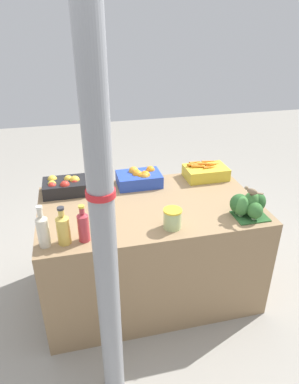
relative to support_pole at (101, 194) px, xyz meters
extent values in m
plane|color=gray|center=(0.40, 0.80, -1.35)|extent=(10.00, 10.00, 0.00)
cube|color=#937551|center=(0.40, 0.80, -0.95)|extent=(1.58, 0.93, 0.80)
cylinder|color=gray|center=(0.00, 0.00, 0.00)|extent=(0.12, 0.12, 2.70)
cylinder|color=red|center=(0.00, 0.00, 0.00)|extent=(0.13, 0.13, 0.03)
cube|color=black|center=(-0.17, 1.12, -0.50)|extent=(0.35, 0.23, 0.10)
sphere|color=gold|center=(-0.27, 1.10, -0.46)|extent=(0.06, 0.06, 0.06)
sphere|color=gold|center=(-0.15, 1.16, -0.46)|extent=(0.07, 0.07, 0.07)
sphere|color=gold|center=(-0.27, 1.19, -0.46)|extent=(0.08, 0.08, 0.08)
sphere|color=red|center=(-0.18, 1.05, -0.45)|extent=(0.07, 0.07, 0.07)
sphere|color=red|center=(-0.27, 1.07, -0.46)|extent=(0.06, 0.06, 0.06)
sphere|color=red|center=(-0.11, 1.11, -0.46)|extent=(0.06, 0.06, 0.06)
sphere|color=gold|center=(-0.11, 1.12, -0.45)|extent=(0.08, 0.08, 0.08)
cube|color=#2847B7|center=(0.40, 1.12, -0.50)|extent=(0.35, 0.23, 0.10)
sphere|color=orange|center=(0.36, 1.18, -0.45)|extent=(0.08, 0.08, 0.08)
sphere|color=orange|center=(0.44, 1.08, -0.45)|extent=(0.08, 0.08, 0.08)
sphere|color=orange|center=(0.38, 1.12, -0.45)|extent=(0.08, 0.08, 0.08)
sphere|color=orange|center=(0.44, 1.10, -0.45)|extent=(0.07, 0.07, 0.07)
sphere|color=orange|center=(0.42, 1.09, -0.46)|extent=(0.07, 0.07, 0.07)
sphere|color=orange|center=(0.41, 1.09, -0.46)|extent=(0.08, 0.08, 0.08)
sphere|color=orange|center=(0.43, 1.07, -0.45)|extent=(0.07, 0.07, 0.07)
sphere|color=orange|center=(0.50, 1.17, -0.45)|extent=(0.07, 0.07, 0.07)
cube|color=gold|center=(0.96, 1.12, -0.50)|extent=(0.35, 0.23, 0.10)
cone|color=orange|center=(0.90, 1.14, -0.43)|extent=(0.16, 0.06, 0.02)
cone|color=orange|center=(0.98, 1.13, -0.42)|extent=(0.15, 0.06, 0.03)
cone|color=orange|center=(1.03, 1.19, -0.43)|extent=(0.16, 0.04, 0.02)
cone|color=orange|center=(0.88, 1.18, -0.44)|extent=(0.14, 0.06, 0.03)
cone|color=orange|center=(0.91, 1.15, -0.43)|extent=(0.17, 0.06, 0.02)
cone|color=orange|center=(0.90, 1.20, -0.43)|extent=(0.12, 0.05, 0.03)
cone|color=orange|center=(0.99, 1.09, -0.44)|extent=(0.13, 0.03, 0.02)
cone|color=orange|center=(1.03, 1.14, -0.44)|extent=(0.15, 0.05, 0.03)
cone|color=orange|center=(0.94, 1.14, -0.43)|extent=(0.16, 0.04, 0.02)
cone|color=orange|center=(0.91, 1.12, -0.44)|extent=(0.15, 0.08, 0.03)
cube|color=#2D602D|center=(1.03, 0.47, -0.54)|extent=(0.22, 0.18, 0.01)
ellipsoid|color=#427F3D|center=(0.96, 0.49, -0.46)|extent=(0.11, 0.11, 0.14)
cylinder|color=#B2C693|center=(0.96, 0.49, -0.52)|extent=(0.03, 0.03, 0.02)
ellipsoid|color=#2D602D|center=(0.96, 0.51, -0.46)|extent=(0.13, 0.13, 0.14)
cylinder|color=#B2C693|center=(0.96, 0.51, -0.52)|extent=(0.03, 0.03, 0.02)
ellipsoid|color=#427F3D|center=(1.04, 0.50, -0.45)|extent=(0.12, 0.12, 0.17)
cylinder|color=#B2C693|center=(1.04, 0.50, -0.52)|extent=(0.03, 0.03, 0.02)
ellipsoid|color=#387033|center=(1.03, 0.43, -0.47)|extent=(0.10, 0.10, 0.11)
cylinder|color=#B2C693|center=(1.03, 0.43, -0.52)|extent=(0.03, 0.03, 0.02)
ellipsoid|color=#2D602D|center=(1.08, 0.49, -0.45)|extent=(0.11, 0.11, 0.13)
cylinder|color=#B2C693|center=(1.08, 0.49, -0.52)|extent=(0.03, 0.03, 0.02)
cylinder|color=beige|center=(-0.31, 0.46, -0.45)|extent=(0.07, 0.07, 0.18)
cone|color=beige|center=(-0.31, 0.46, -0.35)|extent=(0.07, 0.07, 0.02)
cylinder|color=beige|center=(-0.31, 0.46, -0.31)|extent=(0.03, 0.03, 0.05)
cylinder|color=silver|center=(-0.31, 0.46, -0.28)|extent=(0.04, 0.04, 0.01)
cylinder|color=gold|center=(-0.20, 0.46, -0.46)|extent=(0.08, 0.08, 0.17)
cone|color=gold|center=(-0.20, 0.46, -0.36)|extent=(0.08, 0.08, 0.02)
cylinder|color=gold|center=(-0.20, 0.46, -0.33)|extent=(0.04, 0.04, 0.04)
cylinder|color=#2D2D33|center=(-0.20, 0.46, -0.31)|extent=(0.04, 0.04, 0.01)
cylinder|color=#B2333D|center=(-0.08, 0.46, -0.46)|extent=(0.07, 0.07, 0.17)
cone|color=#B2333D|center=(-0.08, 0.46, -0.36)|extent=(0.07, 0.07, 0.02)
cylinder|color=#B2333D|center=(-0.08, 0.46, -0.33)|extent=(0.03, 0.03, 0.04)
cylinder|color=gold|center=(-0.08, 0.46, -0.31)|extent=(0.04, 0.04, 0.01)
cylinder|color=#B2C684|center=(0.48, 0.47, -0.48)|extent=(0.12, 0.12, 0.12)
cylinder|color=gold|center=(0.48, 0.47, -0.42)|extent=(0.12, 0.12, 0.01)
cube|color=#4C3D2D|center=(1.01, 0.46, -0.37)|extent=(0.02, 0.02, 0.01)
ellipsoid|color=#7A664C|center=(1.01, 0.46, -0.35)|extent=(0.07, 0.08, 0.04)
sphere|color=#897556|center=(0.99, 0.50, -0.33)|extent=(0.03, 0.03, 0.03)
cone|color=#4C3D28|center=(0.98, 0.50, -0.33)|extent=(0.01, 0.02, 0.01)
cube|color=#7A664C|center=(1.04, 0.42, -0.34)|extent=(0.04, 0.04, 0.01)
camera|label=1|loc=(-0.10, -1.30, 0.68)|focal=32.00mm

